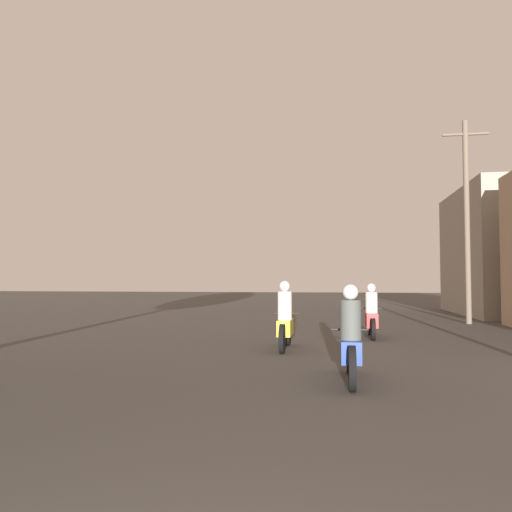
# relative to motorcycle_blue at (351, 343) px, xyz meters

# --- Properties ---
(motorcycle_blue) EXTENTS (0.60, 1.96, 1.50)m
(motorcycle_blue) POSITION_rel_motorcycle_blue_xyz_m (0.00, 0.00, 0.00)
(motorcycle_blue) COLOR black
(motorcycle_blue) RESTS_ON ground_plane
(motorcycle_yellow) EXTENTS (0.60, 1.95, 1.54)m
(motorcycle_yellow) POSITION_rel_motorcycle_blue_xyz_m (-1.36, 3.44, 0.01)
(motorcycle_yellow) COLOR black
(motorcycle_yellow) RESTS_ON ground_plane
(motorcycle_red) EXTENTS (0.60, 1.83, 1.47)m
(motorcycle_red) POSITION_rel_motorcycle_blue_xyz_m (0.73, 6.02, -0.01)
(motorcycle_red) COLOR black
(motorcycle_red) RESTS_ON ground_plane
(utility_pole_far) EXTENTS (1.60, 0.20, 7.33)m
(utility_pole_far) POSITION_rel_motorcycle_blue_xyz_m (4.45, 10.91, 3.23)
(utility_pole_far) COLOR #6B5B4C
(utility_pole_far) RESTS_ON ground_plane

